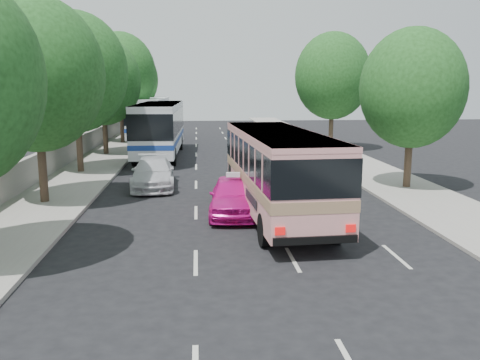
{
  "coord_description": "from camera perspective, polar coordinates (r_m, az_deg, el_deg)",
  "views": [
    {
      "loc": [
        -1.8,
        -16.33,
        5.12
      ],
      "look_at": [
        -0.2,
        2.57,
        1.6
      ],
      "focal_mm": 38.0,
      "sensor_mm": 36.0,
      "label": 1
    }
  ],
  "objects": [
    {
      "name": "sidewalk_left",
      "position": [
        37.28,
        -15.15,
        2.37
      ],
      "size": [
        4.0,
        90.0,
        0.15
      ],
      "primitive_type": "cube",
      "color": "#9E998E",
      "rests_on": "ground"
    },
    {
      "name": "pink_bus",
      "position": [
        19.8,
        4.23,
        1.75
      ],
      "size": [
        3.29,
        10.77,
        3.39
      ],
      "rotation": [
        0.0,
        0.0,
        0.06
      ],
      "color": "pink",
      "rests_on": "ground"
    },
    {
      "name": "ground",
      "position": [
        17.21,
        1.4,
        -6.8
      ],
      "size": [
        120.0,
        120.0,
        0.0
      ],
      "primitive_type": "plane",
      "color": "black",
      "rests_on": "ground"
    },
    {
      "name": "pink_taxi",
      "position": [
        20.34,
        -0.78,
        -1.81
      ],
      "size": [
        2.2,
        4.7,
        1.56
      ],
      "primitive_type": "imported",
      "rotation": [
        0.0,
        0.0,
        -0.08
      ],
      "color": "#E01392",
      "rests_on": "ground"
    },
    {
      "name": "taxi_roof_sign",
      "position": [
        20.18,
        -0.78,
        0.6
      ],
      "size": [
        0.56,
        0.22,
        0.18
      ],
      "primitive_type": "cube",
      "rotation": [
        0.0,
        0.0,
        -0.08
      ],
      "color": "silver",
      "rests_on": "pink_taxi"
    },
    {
      "name": "tree_right_far",
      "position": [
        41.73,
        10.5,
        11.73
      ],
      "size": [
        6.0,
        6.0,
        9.35
      ],
      "color": "#38281E",
      "rests_on": "ground"
    },
    {
      "name": "tour_coach_rear",
      "position": [
        49.66,
        -10.1,
        7.2
      ],
      "size": [
        3.1,
        13.31,
        3.97
      ],
      "rotation": [
        0.0,
        0.0,
        -0.02
      ],
      "color": "silver",
      "rests_on": "ground"
    },
    {
      "name": "tree_right_near",
      "position": [
        26.47,
        19.02,
        10.14
      ],
      "size": [
        5.1,
        5.1,
        7.95
      ],
      "color": "#38281E",
      "rests_on": "ground"
    },
    {
      "name": "tree_left_c",
      "position": [
        31.05,
        -17.92,
        11.87
      ],
      "size": [
        6.0,
        6.0,
        9.35
      ],
      "color": "#38281E",
      "rests_on": "ground"
    },
    {
      "name": "low_wall",
      "position": [
        37.55,
        -17.92,
        3.56
      ],
      "size": [
        0.3,
        90.0,
        1.5
      ],
      "primitive_type": "cube",
      "color": "#9E998E",
      "rests_on": "sidewalk_left"
    },
    {
      "name": "tour_coach_front",
      "position": [
        37.57,
        -8.99,
        6.15
      ],
      "size": [
        3.07,
        13.06,
        3.89
      ],
      "rotation": [
        0.0,
        0.0,
        -0.02
      ],
      "color": "silver",
      "rests_on": "ground"
    },
    {
      "name": "tree_left_b",
      "position": [
        23.25,
        -21.85,
        11.5
      ],
      "size": [
        5.7,
        5.7,
        8.88
      ],
      "color": "#38281E",
      "rests_on": "ground"
    },
    {
      "name": "tree_left_e",
      "position": [
        46.76,
        -13.26,
        11.85
      ],
      "size": [
        6.3,
        6.3,
        9.82
      ],
      "color": "#38281E",
      "rests_on": "ground"
    },
    {
      "name": "sidewalk_right",
      "position": [
        38.1,
        10.91,
        2.7
      ],
      "size": [
        4.0,
        90.0,
        0.12
      ],
      "primitive_type": "cube",
      "color": "#9E998E",
      "rests_on": "ground"
    },
    {
      "name": "tree_left_d",
      "position": [
        38.86,
        -15.07,
        10.92
      ],
      "size": [
        5.52,
        5.52,
        8.6
      ],
      "color": "#38281E",
      "rests_on": "ground"
    },
    {
      "name": "white_pickup",
      "position": [
        26.26,
        -9.72,
        0.78
      ],
      "size": [
        2.34,
        5.26,
        1.5
      ],
      "primitive_type": "imported",
      "rotation": [
        0.0,
        0.0,
        0.05
      ],
      "color": "silver",
      "rests_on": "ground"
    },
    {
      "name": "tree_left_f",
      "position": [
        54.71,
        -12.23,
        11.21
      ],
      "size": [
        5.88,
        5.88,
        9.16
      ],
      "color": "#38281E",
      "rests_on": "ground"
    }
  ]
}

